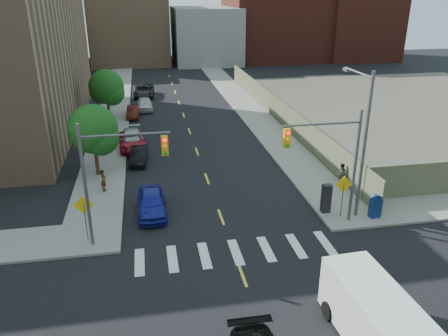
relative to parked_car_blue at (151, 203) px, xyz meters
name	(u,v)px	position (x,y,z in m)	size (l,w,h in m)	color
ground	(252,301)	(4.20, -9.28, -0.74)	(160.00, 160.00, 0.00)	black
sidewalk_nw	(116,98)	(-3.55, 32.22, -0.67)	(3.50, 73.00, 0.15)	gray
sidewalk_ne	(234,93)	(11.95, 32.22, -0.67)	(3.50, 73.00, 0.15)	gray
fence_north	(277,109)	(13.80, 18.72, 0.51)	(0.12, 44.00, 2.50)	#5B6245
gravel_lot	(421,108)	(32.20, 20.72, -0.71)	(36.00, 42.00, 0.06)	#595447
bg_bldg_west	(38,32)	(-17.80, 60.72, 5.26)	(14.00, 18.00, 12.00)	#592319
bg_bldg_midwest	(129,22)	(-1.80, 62.72, 6.76)	(14.00, 16.00, 15.00)	#8C6B4C
bg_bldg_center	(205,35)	(12.20, 60.72, 4.26)	(12.00, 16.00, 10.00)	gray
bg_bldg_east	(274,17)	(26.20, 62.72, 7.26)	(18.00, 18.00, 16.00)	#592319
bg_bldg_fareast	(355,11)	(42.20, 60.72, 8.26)	(14.00, 16.00, 18.00)	#592319
signal_nw	(114,168)	(-1.78, -3.28, 3.79)	(4.59, 0.30, 7.00)	#59595E
signal_ne	(332,154)	(10.18, -3.28, 3.79)	(4.59, 0.30, 7.00)	#59595E
streetlight_ne	(362,135)	(12.40, -2.38, 4.48)	(0.25, 3.70, 9.00)	#59595E
warn_sign_nw	(84,210)	(-3.60, -2.78, 1.25)	(1.06, 0.06, 2.83)	#59595E
warn_sign_ne	(343,189)	(11.40, -2.78, 1.25)	(1.06, 0.06, 2.83)	#59595E
warn_sign_midwest	(102,135)	(-3.60, 10.72, 1.25)	(1.06, 0.06, 2.83)	#59595E
tree_west_near	(93,132)	(-3.80, 6.77, 2.74)	(3.66, 3.64, 5.52)	#332114
tree_west_far	(107,89)	(-3.80, 21.77, 2.74)	(3.66, 3.64, 5.52)	#332114
parked_car_blue	(151,203)	(0.00, 0.00, 0.00)	(1.75, 4.35, 1.48)	navy
parked_car_black	(139,155)	(-0.75, 9.02, -0.13)	(1.29, 3.70, 1.22)	black
parked_car_red	(132,141)	(-1.30, 12.43, -0.05)	(2.30, 4.98, 1.38)	#A61022
parked_car_silver	(132,139)	(-1.30, 12.88, -0.01)	(2.04, 5.02, 1.46)	#A8ACB0
parked_car_white	(145,104)	(0.00, 25.88, -0.02)	(1.71, 4.24, 1.45)	#BEBEBE
parked_car_maroon	(133,112)	(-1.30, 22.89, -0.13)	(1.29, 3.71, 1.22)	#44140D
parked_car_grey	(144,91)	(0.00, 32.88, 0.02)	(2.52, 5.46, 1.52)	black
cargo_van	(373,315)	(8.23, -12.50, 0.57)	(2.49, 5.56, 2.50)	silver
mailbox	(375,206)	(13.40, -3.21, 0.14)	(0.66, 0.54, 1.50)	navy
payphone	(326,198)	(10.71, -2.04, 0.33)	(0.55, 0.45, 1.85)	black
pedestrian_west	(104,181)	(-3.13, 3.62, 0.18)	(0.56, 0.37, 1.55)	gray
pedestrian_east	(341,174)	(13.40, 1.69, 0.20)	(0.77, 0.60, 1.59)	gray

